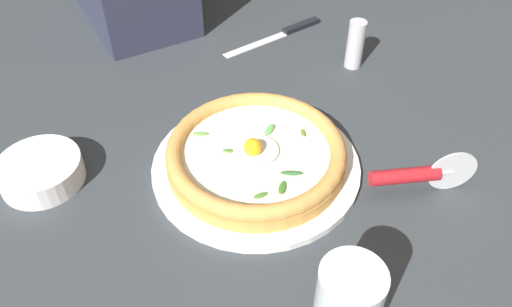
{
  "coord_description": "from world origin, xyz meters",
  "views": [
    {
      "loc": [
        -0.23,
        -0.45,
        0.54
      ],
      "look_at": [
        0.02,
        0.03,
        0.03
      ],
      "focal_mm": 35.38,
      "sensor_mm": 36.0,
      "label": 1
    }
  ],
  "objects": [
    {
      "name": "pizza_cutter",
      "position": [
        0.2,
        -0.12,
        0.04
      ],
      "size": [
        0.15,
        0.07,
        0.07
      ],
      "color": "silver",
      "rests_on": "ground"
    },
    {
      "name": "table_knife",
      "position": [
        0.26,
        0.35,
        0.0
      ],
      "size": [
        0.24,
        0.05,
        0.01
      ],
      "color": "silver",
      "rests_on": "ground"
    },
    {
      "name": "pizza_plate",
      "position": [
        0.02,
        0.03,
        0.01
      ],
      "size": [
        0.31,
        0.31,
        0.01
      ],
      "primitive_type": "cylinder",
      "color": "white",
      "rests_on": "ground"
    },
    {
      "name": "pizza",
      "position": [
        0.02,
        0.03,
        0.03
      ],
      "size": [
        0.26,
        0.26,
        0.05
      ],
      "color": "gold",
      "rests_on": "pizza_plate"
    },
    {
      "name": "side_bowl",
      "position": [
        -0.27,
        0.15,
        0.02
      ],
      "size": [
        0.12,
        0.12,
        0.04
      ],
      "primitive_type": "cylinder",
      "color": "white",
      "rests_on": "ground"
    },
    {
      "name": "pepper_shaker",
      "position": [
        0.31,
        0.19,
        0.05
      ],
      "size": [
        0.03,
        0.03,
        0.09
      ],
      "primitive_type": "cylinder",
      "color": "silver",
      "rests_on": "ground"
    },
    {
      "name": "ground_plane",
      "position": [
        0.0,
        0.0,
        -0.01
      ],
      "size": [
        2.4,
        2.4,
        0.03
      ],
      "primitive_type": "cube",
      "color": "#33393D",
      "rests_on": "ground"
    }
  ]
}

